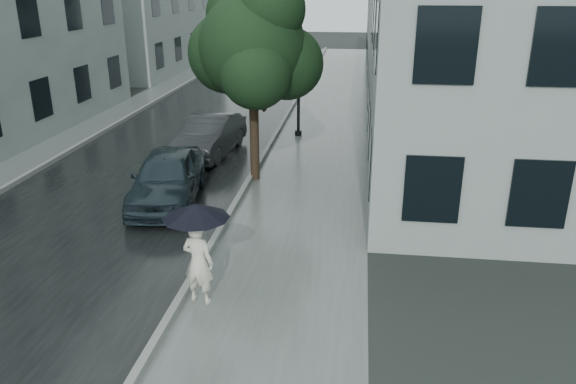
# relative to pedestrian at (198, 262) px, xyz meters

# --- Properties ---
(ground) EXTENTS (120.00, 120.00, 0.00)m
(ground) POSITION_rel_pedestrian_xyz_m (1.20, 1.00, -0.84)
(ground) COLOR black
(ground) RESTS_ON ground
(sidewalk) EXTENTS (3.50, 60.00, 0.01)m
(sidewalk) POSITION_rel_pedestrian_xyz_m (1.45, 13.00, -0.83)
(sidewalk) COLOR slate
(sidewalk) RESTS_ON ground
(kerb_near) EXTENTS (0.15, 60.00, 0.15)m
(kerb_near) POSITION_rel_pedestrian_xyz_m (-0.38, 13.00, -0.76)
(kerb_near) COLOR slate
(kerb_near) RESTS_ON ground
(asphalt_road) EXTENTS (6.85, 60.00, 0.00)m
(asphalt_road) POSITION_rel_pedestrian_xyz_m (-3.88, 13.00, -0.83)
(asphalt_road) COLOR black
(asphalt_road) RESTS_ON ground
(kerb_far) EXTENTS (0.15, 60.00, 0.15)m
(kerb_far) POSITION_rel_pedestrian_xyz_m (-7.37, 13.00, -0.76)
(kerb_far) COLOR slate
(kerb_far) RESTS_ON ground
(sidewalk_far) EXTENTS (1.70, 60.00, 0.01)m
(sidewalk_far) POSITION_rel_pedestrian_xyz_m (-8.30, 13.00, -0.83)
(sidewalk_far) COLOR #4C5451
(sidewalk_far) RESTS_ON ground
(building_near) EXTENTS (7.02, 36.00, 9.00)m
(building_near) POSITION_rel_pedestrian_xyz_m (6.67, 20.50, 3.66)
(building_near) COLOR gray
(building_near) RESTS_ON ground
(building_far_b) EXTENTS (7.02, 18.00, 8.00)m
(building_far_b) POSITION_rel_pedestrian_xyz_m (-12.57, 31.00, 3.16)
(building_far_b) COLOR gray
(building_far_b) RESTS_ON ground
(pedestrian) EXTENTS (0.67, 0.51, 1.66)m
(pedestrian) POSITION_rel_pedestrian_xyz_m (0.00, 0.00, 0.00)
(pedestrian) COLOR silver
(pedestrian) RESTS_ON sidewalk
(umbrella) EXTENTS (1.30, 1.30, 1.16)m
(umbrella) POSITION_rel_pedestrian_xyz_m (0.03, -0.04, 1.07)
(umbrella) COLOR black
(umbrella) RESTS_ON ground
(street_tree) EXTENTS (4.06, 3.69, 6.02)m
(street_tree) POSITION_rel_pedestrian_xyz_m (-0.25, 7.28, 3.21)
(street_tree) COLOR #332619
(street_tree) RESTS_ON ground
(lamp_post) EXTENTS (0.83, 0.42, 5.48)m
(lamp_post) POSITION_rel_pedestrian_xyz_m (0.36, 12.57, 2.29)
(lamp_post) COLOR black
(lamp_post) RESTS_ON ground
(car_near) EXTENTS (2.27, 4.44, 1.45)m
(car_near) POSITION_rel_pedestrian_xyz_m (-2.29, 4.93, -0.11)
(car_near) COLOR #1A282D
(car_near) RESTS_ON ground
(car_far) EXTENTS (1.83, 4.30, 1.38)m
(car_far) POSITION_rel_pedestrian_xyz_m (-2.30, 9.55, -0.14)
(car_far) COLOR #25282A
(car_far) RESTS_ON ground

